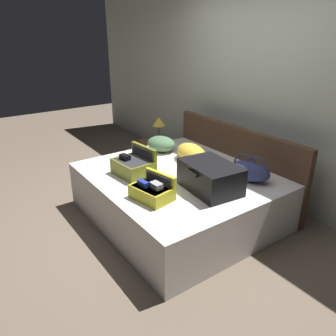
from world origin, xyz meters
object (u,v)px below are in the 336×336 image
hard_case_large (210,177)px  nightstand (159,155)px  pillow_near_headboard (192,153)px  duffel_bag (250,171)px  table_lamp (159,123)px  hard_case_small (152,191)px  bed (177,195)px  hard_case_medium (134,165)px  pillow_center_head (161,144)px

hard_case_large → nightstand: bearing=167.4°
hard_case_large → pillow_near_headboard: bearing=159.5°
duffel_bag → table_lamp: duffel_bag is taller
duffel_bag → pillow_near_headboard: duffel_bag is taller
hard_case_large → duffel_bag: size_ratio=1.29×
hard_case_small → pillow_near_headboard: (-0.52, 0.89, 0.02)m
nightstand → table_lamp: 0.49m
duffel_bag → bed: bearing=-138.0°
hard_case_large → nightstand: size_ratio=1.37×
pillow_near_headboard → hard_case_small: bearing=-59.8°
hard_case_medium → table_lamp: (-0.99, 0.99, 0.10)m
bed → hard_case_small: hard_case_small is taller
pillow_near_headboard → table_lamp: 1.08m
bed → hard_case_large: 0.63m
hard_case_medium → hard_case_small: 0.60m
hard_case_medium → bed: bearing=50.2°
hard_case_small → table_lamp: bearing=133.0°
hard_case_medium → nightstand: hard_case_medium is taller
pillow_center_head → hard_case_medium: bearing=-56.0°
bed → nightstand: size_ratio=4.35×
bed → duffel_bag: 0.84m
hard_case_small → pillow_center_head: 1.30m
bed → hard_case_large: size_ratio=3.17×
hard_case_medium → hard_case_small: hard_case_medium is taller
hard_case_medium → duffel_bag: size_ratio=0.91×
pillow_center_head → table_lamp: table_lamp is taller
hard_case_small → nightstand: (-1.57, 1.13, -0.38)m
duffel_bag → table_lamp: bearing=176.8°
hard_case_small → pillow_near_headboard: hard_case_small is taller
duffel_bag → nightstand: bearing=176.8°
pillow_center_head → hard_case_small: bearing=-37.9°
hard_case_large → hard_case_medium: hard_case_medium is taller
pillow_center_head → pillow_near_headboard: bearing=10.9°
nightstand → table_lamp: bearing=-45.0°
pillow_near_headboard → table_lamp: bearing=167.3°
pillow_near_headboard → pillow_center_head: (-0.50, -0.10, -0.01)m
hard_case_large → pillow_center_head: bearing=174.3°
pillow_center_head → table_lamp: 0.65m
hard_case_small → hard_case_medium: bearing=155.2°
hard_case_medium → pillow_near_headboard: bearing=80.3°
table_lamp → bed: bearing=-25.6°
hard_case_medium → pillow_center_head: (-0.44, 0.66, -0.01)m
hard_case_small → pillow_near_headboard: size_ratio=0.84×
pillow_near_headboard → hard_case_large: bearing=-26.2°
hard_case_small → duffel_bag: 1.06m
hard_case_small → duffel_bag: duffel_bag is taller
bed → hard_case_medium: 0.59m
pillow_center_head → bed: bearing=-20.7°
bed → hard_case_medium: size_ratio=4.50×
hard_case_small → duffel_bag: bearing=65.3°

